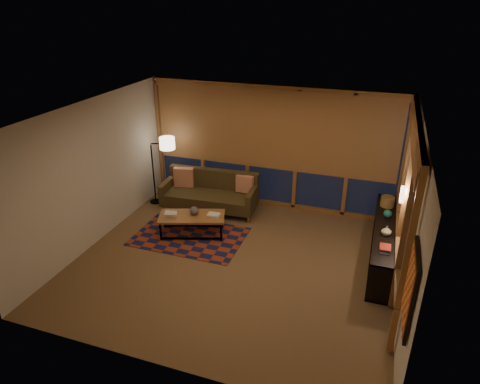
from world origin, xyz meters
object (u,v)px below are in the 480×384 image
(sofa, at_px, (209,193))
(coffee_table, at_px, (192,225))
(bookshelf, at_px, (384,242))
(floor_lamp, at_px, (153,171))

(sofa, bearing_deg, coffee_table, -89.17)
(coffee_table, height_order, bookshelf, bookshelf)
(coffee_table, relative_size, bookshelf, 0.48)
(coffee_table, bearing_deg, floor_lamp, 124.75)
(coffee_table, xyz_separation_m, bookshelf, (3.60, 0.34, 0.12))
(sofa, distance_m, floor_lamp, 1.38)
(sofa, bearing_deg, floor_lamp, 177.63)
(floor_lamp, relative_size, bookshelf, 0.58)
(sofa, xyz_separation_m, coffee_table, (0.09, -1.10, -0.21))
(coffee_table, relative_size, floor_lamp, 0.83)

